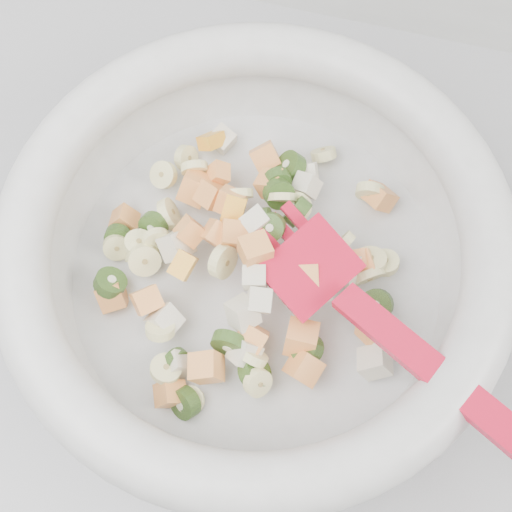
# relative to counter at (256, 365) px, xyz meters

# --- Properties ---
(counter) EXTENTS (2.00, 0.60, 0.90)m
(counter) POSITION_rel_counter_xyz_m (0.00, 0.00, 0.00)
(counter) COLOR gray
(counter) RESTS_ON ground
(mixing_bowl) EXTENTS (0.46, 0.40, 0.13)m
(mixing_bowl) POSITION_rel_counter_xyz_m (0.01, -0.02, 0.51)
(mixing_bowl) COLOR #BABAB8
(mixing_bowl) RESTS_ON counter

